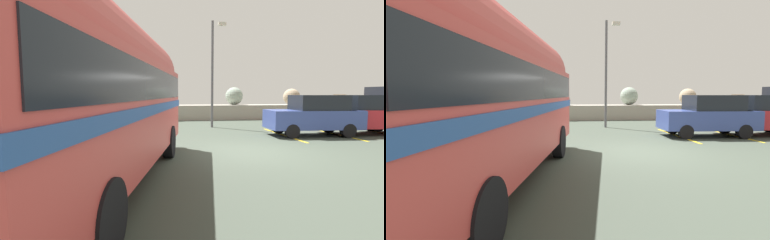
# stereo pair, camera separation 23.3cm
# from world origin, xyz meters

# --- Properties ---
(ground) EXTENTS (32.00, 26.00, 0.02)m
(ground) POSITION_xyz_m (0.00, 0.00, 0.01)
(ground) COLOR #3C453B
(breakwater) EXTENTS (31.36, 2.11, 2.43)m
(breakwater) POSITION_xyz_m (0.20, 11.80, 0.65)
(breakwater) COLOR gray
(breakwater) RESTS_ON ground
(parking_lines) EXTENTS (7.92, 4.40, 0.01)m
(parking_lines) POSITION_xyz_m (6.75, 3.50, 0.02)
(parking_lines) COLOR yellow
(parking_lines) RESTS_ON ground
(vintage_coach) EXTENTS (4.03, 8.89, 3.70)m
(vintage_coach) POSITION_xyz_m (-4.21, -2.75, 2.05)
(vintage_coach) COLOR black
(vintage_coach) RESTS_ON ground
(parked_car_nearest) EXTENTS (4.18, 1.91, 1.86)m
(parked_car_nearest) POSITION_xyz_m (4.16, 3.15, 0.97)
(parked_car_nearest) COLOR black
(parked_car_nearest) RESTS_ON ground
(parked_car_middle) EXTENTS (4.22, 2.02, 1.86)m
(parked_car_middle) POSITION_xyz_m (6.84, 3.24, 0.97)
(parked_car_middle) COLOR black
(parked_car_middle) RESTS_ON ground
(lamp_post) EXTENTS (0.89, 0.41, 5.98)m
(lamp_post) POSITION_xyz_m (0.26, 6.91, 3.40)
(lamp_post) COLOR #5B5B60
(lamp_post) RESTS_ON ground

